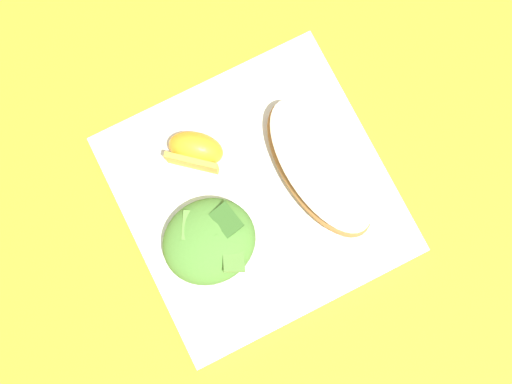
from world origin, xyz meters
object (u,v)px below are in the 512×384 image
Objects in this scene: white_plate at (256,194)px; orange_wedge_front at (195,150)px; cheesy_pizza_bread at (320,167)px; green_salad_pile at (209,241)px.

white_plate is 4.05× the size of orange_wedge_front.
cheesy_pizza_bread is at bearing 145.46° from orange_wedge_front.
cheesy_pizza_bread reaches higher than white_plate.
white_plate is 1.59× the size of cheesy_pizza_bread.
white_plate is 0.08m from cheesy_pizza_bread.
orange_wedge_front is (0.11, -0.08, 0.00)m from cheesy_pizza_bread.
green_salad_pile is (0.14, 0.02, 0.00)m from cheesy_pizza_bread.
green_salad_pile is 0.10m from orange_wedge_front.
orange_wedge_front is (-0.03, -0.09, -0.00)m from green_salad_pile.
orange_wedge_front is at bearing -60.69° from white_plate.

